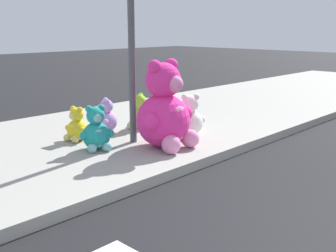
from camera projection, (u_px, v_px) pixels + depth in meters
sidewalk at (54, 149)px, 6.72m from camera, size 28.00×4.40×0.15m
sign_pole at (132, 37)px, 6.47m from camera, size 0.56×0.11×3.20m
plush_pink_large at (165, 113)px, 6.44m from camera, size 1.06×0.93×1.37m
plush_teal at (96, 132)px, 6.37m from camera, size 0.51×0.50×0.69m
plush_lavender at (106, 118)px, 7.47m from camera, size 0.44×0.42×0.61m
plush_white at (190, 118)px, 7.24m from camera, size 0.51×0.53×0.73m
plush_yellow at (76, 127)px, 6.89m from camera, size 0.40×0.44×0.58m
plush_lime at (139, 114)px, 7.72m from camera, size 0.46×0.47×0.65m
plush_tan at (172, 120)px, 7.62m from camera, size 0.35×0.34×0.48m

